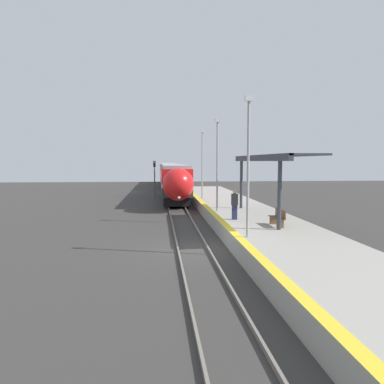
{
  "coord_description": "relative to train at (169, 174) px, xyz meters",
  "views": [
    {
      "loc": [
        -1.59,
        -17.51,
        4.22
      ],
      "look_at": [
        0.6,
        7.14,
        2.18
      ],
      "focal_mm": 35.0,
      "sensor_mm": 36.0,
      "label": 1
    }
  ],
  "objects": [
    {
      "name": "station_canopy",
      "position": [
        4.84,
        -36.88,
        2.14
      ],
      "size": [
        2.02,
        11.49,
        3.72
      ],
      "color": "#333842",
      "rests_on": "platform_right"
    },
    {
      "name": "platform_right",
      "position": [
        4.17,
        -41.29,
        -1.77
      ],
      "size": [
        4.91,
        64.0,
        0.88
      ],
      "color": "#9E998E",
      "rests_on": "ground_plane"
    },
    {
      "name": "rail_right",
      "position": [
        0.72,
        -41.29,
        -2.13
      ],
      "size": [
        0.08,
        90.0,
        0.15
      ],
      "primitive_type": "cube",
      "color": "slate",
      "rests_on": "ground_plane"
    },
    {
      "name": "person_waiting",
      "position": [
        2.73,
        -37.81,
        -0.44
      ],
      "size": [
        0.36,
        0.23,
        1.72
      ],
      "color": "navy",
      "rests_on": "platform_right"
    },
    {
      "name": "rail_left",
      "position": [
        -0.72,
        -41.29,
        -2.13
      ],
      "size": [
        0.08,
        90.0,
        0.15
      ],
      "primitive_type": "cube",
      "color": "slate",
      "rests_on": "ground_plane"
    },
    {
      "name": "lamppost_far",
      "position": [
        2.29,
        -25.46,
        2.15
      ],
      "size": [
        0.36,
        0.2,
        6.16
      ],
      "color": "#9E9EA3",
      "rests_on": "platform_right"
    },
    {
      "name": "lamppost_near",
      "position": [
        2.29,
        -42.75,
        2.15
      ],
      "size": [
        0.36,
        0.2,
        6.16
      ],
      "color": "#9E9EA3",
      "rests_on": "platform_right"
    },
    {
      "name": "train",
      "position": [
        0.0,
        0.0,
        0.0
      ],
      "size": [
        2.74,
        58.79,
        3.84
      ],
      "color": "black",
      "rests_on": "ground_plane"
    },
    {
      "name": "ground_plane",
      "position": [
        0.0,
        -41.29,
        -2.2
      ],
      "size": [
        120.0,
        120.0,
        0.0
      ],
      "primitive_type": "plane",
      "color": "#383533"
    },
    {
      "name": "lamppost_mid",
      "position": [
        2.29,
        -34.1,
        2.15
      ],
      "size": [
        0.36,
        0.2,
        6.16
      ],
      "color": "#9E9EA3",
      "rests_on": "platform_right"
    },
    {
      "name": "railway_signal",
      "position": [
        -2.09,
        -14.84,
        0.41
      ],
      "size": [
        0.28,
        0.28,
        4.26
      ],
      "color": "#59595E",
      "rests_on": "ground_plane"
    },
    {
      "name": "platform_bench",
      "position": [
        4.54,
        -40.13,
        -0.86
      ],
      "size": [
        0.44,
        1.57,
        0.89
      ],
      "color": "brown",
      "rests_on": "platform_right"
    }
  ]
}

